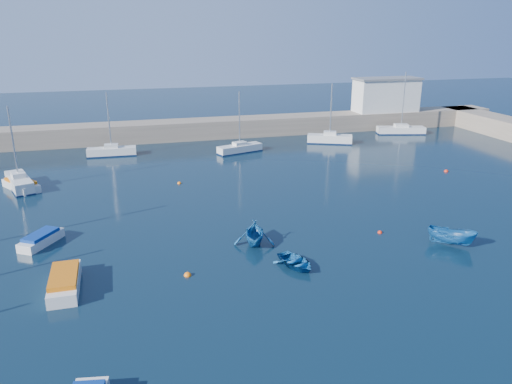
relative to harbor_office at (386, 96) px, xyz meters
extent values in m
plane|color=black|center=(-30.00, -46.00, -5.10)|extent=(220.00, 220.00, 0.00)
cube|color=gray|center=(-30.00, 0.00, -3.80)|extent=(96.00, 4.50, 2.60)
cube|color=silver|center=(0.00, 0.00, 0.00)|extent=(10.00, 4.00, 5.00)
cube|color=silver|center=(-51.46, -19.15, -4.51)|extent=(3.65, 6.42, 1.19)
cylinder|color=#B7BABC|center=(-51.46, -19.15, -0.35)|extent=(0.18, 0.18, 7.12)
cube|color=silver|center=(-42.48, -7.76, -4.58)|extent=(6.06, 1.90, 1.04)
cylinder|color=#B7BABC|center=(-42.48, -7.76, -0.60)|extent=(0.15, 0.15, 6.90)
cube|color=silver|center=(-26.47, -10.38, -4.61)|extent=(6.17, 3.38, 0.99)
cylinder|color=#B7BABC|center=(-26.47, -10.38, -0.69)|extent=(0.14, 0.14, 6.84)
cube|color=silver|center=(-13.07, -8.42, -4.51)|extent=(6.31, 4.06, 1.18)
cylinder|color=#B7BABC|center=(-13.07, -8.42, -0.39)|extent=(0.18, 0.18, 7.06)
cube|color=silver|center=(0.00, -5.24, -4.57)|extent=(7.37, 3.69, 1.06)
cylinder|color=#B7BABC|center=(0.00, -5.24, 0.04)|extent=(0.15, 0.15, 8.17)
cube|color=silver|center=(-45.25, -42.00, -4.70)|extent=(1.74, 4.87, 0.79)
cube|color=#D6660B|center=(-45.25, -42.00, -4.16)|extent=(1.64, 3.65, 0.30)
cube|color=silver|center=(-47.55, -34.45, -4.77)|extent=(3.11, 3.87, 0.67)
cube|color=navy|center=(-47.55, -34.45, -4.31)|extent=(2.55, 3.04, 0.25)
cube|color=silver|center=(-51.23, -19.65, -4.73)|extent=(4.16, 5.13, 0.75)
cube|color=#D6660B|center=(-51.23, -19.65, -4.21)|extent=(3.41, 4.04, 0.28)
imported|color=#165798|center=(-30.38, -42.93, -4.77)|extent=(3.19, 3.79, 0.67)
imported|color=#165798|center=(-32.13, -38.60, -4.17)|extent=(3.85, 4.19, 1.86)
imported|color=#165798|center=(-18.01, -42.65, -4.42)|extent=(3.44, 3.40, 1.36)
sphere|color=orange|center=(-37.66, -42.29, -5.10)|extent=(0.50, 0.50, 0.50)
sphere|color=red|center=(-21.96, -39.16, -5.10)|extent=(0.38, 0.38, 0.38)
sphere|color=orange|center=(-17.64, -42.25, -5.10)|extent=(0.46, 0.46, 0.46)
sphere|color=orange|center=(-35.71, -21.88, -5.10)|extent=(0.42, 0.42, 0.42)
sphere|color=red|center=(-6.12, -25.29, -5.10)|extent=(0.49, 0.49, 0.49)
camera|label=1|loc=(-41.06, -71.74, 10.44)|focal=35.00mm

